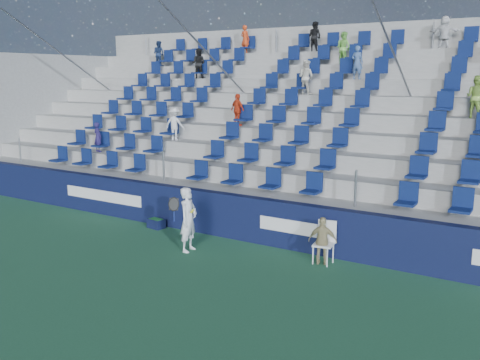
# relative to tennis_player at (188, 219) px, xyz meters

# --- Properties ---
(ground) EXTENTS (70.00, 70.00, 0.00)m
(ground) POSITION_rel_tennis_player_xyz_m (0.58, -1.62, -0.82)
(ground) COLOR #2C6642
(ground) RESTS_ON ground
(sponsor_wall) EXTENTS (24.00, 0.32, 1.20)m
(sponsor_wall) POSITION_rel_tennis_player_xyz_m (0.59, 1.53, -0.21)
(sponsor_wall) COLOR #10163B
(sponsor_wall) RESTS_ON ground
(grandstand) EXTENTS (24.00, 8.17, 6.63)m
(grandstand) POSITION_rel_tennis_player_xyz_m (0.59, 6.62, 1.32)
(grandstand) COLOR #A8A7A2
(grandstand) RESTS_ON ground
(tennis_player) EXTENTS (0.69, 0.65, 1.62)m
(tennis_player) POSITION_rel_tennis_player_xyz_m (0.00, 0.00, 0.00)
(tennis_player) COLOR white
(tennis_player) RESTS_ON ground
(line_judge_chair) EXTENTS (0.50, 0.51, 1.00)m
(line_judge_chair) POSITION_rel_tennis_player_xyz_m (3.23, 1.03, -0.24)
(line_judge_chair) COLOR white
(line_judge_chair) RESTS_ON ground
(line_judge) EXTENTS (0.71, 0.45, 1.13)m
(line_judge) POSITION_rel_tennis_player_xyz_m (3.23, 0.88, -0.25)
(line_judge) COLOR tan
(line_judge) RESTS_ON ground
(ball_bin) EXTENTS (0.52, 0.38, 0.27)m
(ball_bin) POSITION_rel_tennis_player_xyz_m (-2.04, 1.13, -0.67)
(ball_bin) COLOR #0F1538
(ball_bin) RESTS_ON ground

